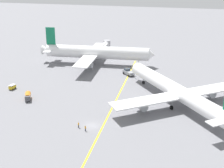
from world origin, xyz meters
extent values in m
plane|color=slate|center=(0.00, 0.00, 0.00)|extent=(600.00, 600.00, 0.00)
cube|color=yellow|center=(2.62, 10.00, 0.00)|extent=(7.51, 119.82, 0.01)
cylinder|color=white|center=(-17.28, 59.66, 5.71)|extent=(48.50, 10.10, 5.77)
cone|color=white|center=(7.90, 61.95, 5.71)|extent=(3.27, 5.54, 5.31)
cone|color=white|center=(-42.26, 57.39, 5.71)|extent=(4.00, 4.93, 4.62)
cube|color=white|center=(-19.68, 59.44, 4.85)|extent=(10.42, 45.22, 0.44)
cube|color=white|center=(-39.77, 57.62, 6.29)|extent=(4.36, 13.24, 0.28)
cube|color=#14724C|center=(-39.47, 57.65, 12.65)|extent=(4.41, 0.76, 8.10)
cylinder|color=#999EA3|center=(-17.55, 47.03, 3.05)|extent=(4.42, 2.97, 2.60)
cylinder|color=#999EA3|center=(-19.81, 72.03, 3.05)|extent=(4.42, 2.97, 2.60)
cylinder|color=slate|center=(-20.98, 62.74, 1.88)|extent=(0.28, 0.28, 2.46)
cylinder|color=black|center=(-20.98, 62.74, 0.65)|extent=(1.34, 0.67, 1.30)
cylinder|color=slate|center=(-20.37, 55.97, 1.88)|extent=(0.28, 0.28, 2.46)
cylinder|color=black|center=(-20.37, 55.97, 0.65)|extent=(1.34, 0.67, 1.30)
cylinder|color=slate|center=(1.91, 61.40, 1.88)|extent=(0.28, 0.28, 2.46)
cylinder|color=black|center=(1.91, 61.40, 0.65)|extent=(1.34, 0.67, 1.30)
cylinder|color=white|center=(21.44, 22.09, 4.82)|extent=(36.47, 43.66, 4.84)
cone|color=white|center=(4.34, 43.34, 4.82)|extent=(5.23, 4.97, 4.45)
cube|color=white|center=(23.08, 20.06, 4.09)|extent=(40.95, 34.71, 0.44)
cylinder|color=#999EA3|center=(32.79, 29.17, 2.29)|extent=(4.66, 4.90, 2.60)
cylinder|color=#999EA3|center=(12.11, 12.52, 2.29)|extent=(4.66, 4.90, 2.60)
cylinder|color=slate|center=(21.05, 17.15, 1.64)|extent=(0.28, 0.28, 1.99)
cylinder|color=black|center=(21.05, 17.15, 0.65)|extent=(1.24, 1.36, 1.30)
cylinder|color=slate|center=(26.35, 21.42, 1.64)|extent=(0.28, 0.28, 1.99)
cylinder|color=black|center=(26.35, 21.42, 0.65)|extent=(1.24, 1.36, 1.30)
cylinder|color=slate|center=(8.36, 38.34, 1.64)|extent=(0.28, 0.28, 1.99)
cylinder|color=black|center=(8.36, 38.34, 0.65)|extent=(1.24, 1.36, 1.30)
cube|color=gray|center=(0.39, 47.58, 1.08)|extent=(5.75, 5.82, 1.26)
cube|color=#333D47|center=(-0.49, 48.49, 2.16)|extent=(2.84, 2.84, 0.90)
cylinder|color=#4C4C51|center=(3.51, 44.37, 1.21)|extent=(2.37, 2.44, 0.20)
sphere|color=orange|center=(-0.49, 48.49, 2.79)|extent=(0.24, 0.24, 0.24)
cylinder|color=black|center=(-1.92, 48.22, 0.45)|extent=(0.84, 0.85, 0.90)
cylinder|color=black|center=(-0.17, 49.92, 0.45)|extent=(0.84, 0.85, 0.90)
cylinder|color=black|center=(0.96, 45.25, 0.45)|extent=(0.84, 0.85, 0.90)
cylinder|color=black|center=(2.71, 46.95, 0.45)|extent=(0.84, 0.85, 0.90)
cylinder|color=orange|center=(-27.43, 12.75, 1.40)|extent=(3.60, 4.47, 2.00)
cube|color=#4C4C51|center=(-26.51, 10.97, 1.20)|extent=(2.39, 2.40, 1.80)
cylinder|color=black|center=(-26.46, 12.40, 0.30)|extent=(0.45, 0.63, 0.60)
cylinder|color=black|center=(-27.71, 11.76, 0.30)|extent=(0.45, 0.63, 0.60)
cylinder|color=black|center=(-27.14, 13.74, 0.30)|extent=(0.45, 0.63, 0.60)
cylinder|color=black|center=(-28.39, 13.10, 0.30)|extent=(0.45, 0.63, 0.60)
cube|color=gold|center=(-37.96, 19.97, 0.80)|extent=(1.81, 2.77, 1.00)
cube|color=#B2B2B7|center=(-37.96, 19.97, 1.65)|extent=(1.90, 2.90, 0.12)
cylinder|color=black|center=(-38.56, 20.80, 0.30)|extent=(0.27, 0.62, 0.60)
cylinder|color=black|center=(-37.17, 20.62, 0.30)|extent=(0.27, 0.62, 0.60)
cylinder|color=black|center=(-38.75, 19.31, 0.30)|extent=(0.27, 0.62, 0.60)
cylinder|color=black|center=(-37.36, 19.14, 0.30)|extent=(0.27, 0.62, 0.60)
cylinder|color=black|center=(-0.71, -3.49, 0.40)|extent=(0.28, 0.28, 0.81)
cylinder|color=orange|center=(-0.71, -3.49, 1.10)|extent=(0.36, 0.36, 0.57)
sphere|color=brown|center=(-0.71, -3.49, 1.49)|extent=(0.22, 0.22, 0.22)
cylinder|color=#F24C19|center=(-0.42, -3.56, 1.21)|extent=(0.05, 0.05, 0.40)
cylinder|color=black|center=(-3.26, -2.13, 0.42)|extent=(0.28, 0.28, 0.84)
cylinder|color=orange|center=(-3.26, -2.13, 1.14)|extent=(0.36, 0.36, 0.60)
sphere|color=tan|center=(-3.26, -2.13, 1.55)|extent=(0.23, 0.23, 0.23)
cylinder|color=#F24C19|center=(-3.23, -1.84, 1.26)|extent=(0.05, 0.05, 0.40)
cylinder|color=#B7B7BC|center=(-19.95, 77.87, 3.96)|extent=(3.67, 16.68, 3.20)
cylinder|color=#99999E|center=(-20.19, 86.17, 3.96)|extent=(3.84, 3.84, 3.52)
cylinder|color=#595960|center=(-20.16, 85.17, 1.98)|extent=(0.70, 0.70, 3.96)
camera|label=1|loc=(26.74, -76.81, 42.41)|focal=50.71mm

